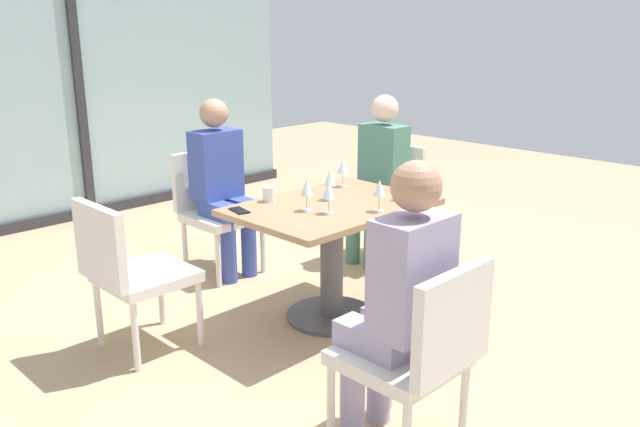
# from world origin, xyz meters

# --- Properties ---
(ground_plane) EXTENTS (12.00, 12.00, 0.00)m
(ground_plane) POSITION_xyz_m (0.00, 0.00, 0.00)
(ground_plane) COLOR tan
(window_wall_backdrop) EXTENTS (4.60, 0.10, 2.70)m
(window_wall_backdrop) POSITION_xyz_m (0.00, 3.20, 1.21)
(window_wall_backdrop) COLOR #98B7BC
(window_wall_backdrop) RESTS_ON ground_plane
(dining_table_main) EXTENTS (1.16, 0.80, 0.73)m
(dining_table_main) POSITION_xyz_m (0.00, 0.00, 0.52)
(dining_table_main) COLOR #997551
(dining_table_main) RESTS_ON ground_plane
(chair_far_right) EXTENTS (0.50, 0.46, 0.87)m
(chair_far_right) POSITION_xyz_m (1.09, 0.47, 0.50)
(chair_far_right) COLOR silver
(chair_far_right) RESTS_ON ground_plane
(chair_front_left) EXTENTS (0.46, 0.50, 0.87)m
(chair_front_left) POSITION_xyz_m (-0.72, -1.19, 0.50)
(chair_front_left) COLOR silver
(chair_front_left) RESTS_ON ground_plane
(chair_near_window) EXTENTS (0.46, 0.51, 0.87)m
(chair_near_window) POSITION_xyz_m (0.00, 1.19, 0.50)
(chair_near_window) COLOR silver
(chair_near_window) RESTS_ON ground_plane
(chair_far_left) EXTENTS (0.50, 0.46, 0.87)m
(chair_far_left) POSITION_xyz_m (-1.09, 0.47, 0.50)
(chair_far_left) COLOR silver
(chair_far_left) RESTS_ON ground_plane
(person_far_right) EXTENTS (0.39, 0.34, 1.26)m
(person_far_right) POSITION_xyz_m (0.98, 0.47, 0.70)
(person_far_right) COLOR #4C7F6B
(person_far_right) RESTS_ON ground_plane
(person_front_left) EXTENTS (0.34, 0.39, 1.26)m
(person_front_left) POSITION_xyz_m (-0.72, -1.08, 0.70)
(person_front_left) COLOR #9E93B7
(person_front_left) RESTS_ON ground_plane
(person_near_window) EXTENTS (0.34, 0.39, 1.26)m
(person_near_window) POSITION_xyz_m (-0.00, 1.08, 0.70)
(person_near_window) COLOR #384C9E
(person_near_window) RESTS_ON ground_plane
(wine_glass_0) EXTENTS (0.07, 0.07, 0.18)m
(wine_glass_0) POSITION_xyz_m (-0.16, -0.13, 0.86)
(wine_glass_0) COLOR silver
(wine_glass_0) RESTS_ON dining_table_main
(wine_glass_1) EXTENTS (0.07, 0.07, 0.18)m
(wine_glass_1) POSITION_xyz_m (0.37, -0.24, 0.86)
(wine_glass_1) COLOR silver
(wine_glass_1) RESTS_ON dining_table_main
(wine_glass_2) EXTENTS (0.07, 0.07, 0.18)m
(wine_glass_2) POSITION_xyz_m (-0.21, -0.00, 0.86)
(wine_glass_2) COLOR silver
(wine_glass_2) RESTS_ON dining_table_main
(wine_glass_3) EXTENTS (0.07, 0.07, 0.18)m
(wine_glass_3) POSITION_xyz_m (0.06, 0.07, 0.86)
(wine_glass_3) COLOR silver
(wine_glass_3) RESTS_ON dining_table_main
(wine_glass_4) EXTENTS (0.07, 0.07, 0.18)m
(wine_glass_4) POSITION_xyz_m (0.07, -0.30, 0.86)
(wine_glass_4) COLOR silver
(wine_glass_4) RESTS_ON dining_table_main
(wine_glass_5) EXTENTS (0.07, 0.07, 0.18)m
(wine_glass_5) POSITION_xyz_m (0.36, 0.25, 0.86)
(wine_glass_5) COLOR silver
(wine_glass_5) RESTS_ON dining_table_main
(coffee_cup) EXTENTS (0.08, 0.08, 0.09)m
(coffee_cup) POSITION_xyz_m (-0.22, 0.31, 0.78)
(coffee_cup) COLOR white
(coffee_cup) RESTS_ON dining_table_main
(cell_phone_on_table) EXTENTS (0.10, 0.16, 0.01)m
(cell_phone_on_table) POSITION_xyz_m (-0.49, 0.26, 0.73)
(cell_phone_on_table) COLOR black
(cell_phone_on_table) RESTS_ON dining_table_main
(handbag_0) EXTENTS (0.31, 0.19, 0.28)m
(handbag_0) POSITION_xyz_m (0.91, 0.04, 0.14)
(handbag_0) COLOR #232328
(handbag_0) RESTS_ON ground_plane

